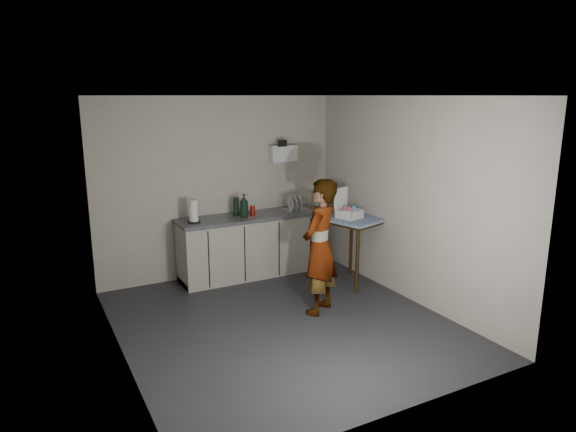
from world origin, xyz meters
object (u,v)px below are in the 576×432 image
soap_bottle (244,206)px  bakery_box (348,211)px  standing_man (320,247)px  dark_bottle (236,207)px  kitchen_counter (254,247)px  dish_rack (295,206)px  side_table (355,226)px  soda_can (253,211)px  paper_towel (194,212)px

soap_bottle → bakery_box: (1.19, -0.87, -0.03)m
standing_man → dark_bottle: standing_man is taller
kitchen_counter → dish_rack: dish_rack is taller
side_table → soap_bottle: soap_bottle is taller
side_table → standing_man: 1.13m
side_table → soap_bottle: size_ratio=2.84×
soda_can → bakery_box: (1.03, -0.92, 0.06)m
side_table → dark_bottle: size_ratio=3.52×
kitchen_counter → paper_towel: (-0.91, -0.04, 0.63)m
soap_bottle → dish_rack: 0.86m
soap_bottle → dish_rack: bearing=3.1°
soap_bottle → standing_man: bearing=-77.9°
side_table → bakery_box: bakery_box is taller
dish_rack → standing_man: bearing=-108.4°
dark_bottle → paper_towel: 0.67m
soap_bottle → kitchen_counter: bearing=23.1°
standing_man → side_table: bearing=178.7°
side_table → soda_can: soda_can is taller
dark_bottle → dish_rack: (0.92, -0.09, -0.08)m
kitchen_counter → dark_bottle: size_ratio=8.28×
dish_rack → bakery_box: 0.98m
standing_man → dish_rack: standing_man is taller
side_table → soda_can: bearing=123.3°
standing_man → soap_bottle: (-0.33, 1.53, 0.25)m
soda_can → bakery_box: size_ratio=0.34×
side_table → dish_rack: dish_rack is taller
paper_towel → bakery_box: bakery_box is taller
soap_bottle → soda_can: (0.15, 0.05, -0.10)m
dark_bottle → paper_towel: paper_towel is taller
kitchen_counter → bakery_box: size_ratio=5.49×
kitchen_counter → paper_towel: 1.11m
side_table → dish_rack: 1.06m
soda_can → bakery_box: bearing=-41.7°
soap_bottle → dark_bottle: 0.15m
side_table → standing_man: bearing=-163.2°
standing_man → paper_towel: (-1.06, 1.57, 0.23)m
standing_man → paper_towel: standing_man is taller
side_table → dish_rack: bearing=97.6°
soda_can → paper_towel: (-0.88, -0.01, 0.08)m
standing_man → bakery_box: 1.10m
kitchen_counter → soap_bottle: (-0.18, -0.08, 0.65)m
side_table → standing_man: standing_man is taller
side_table → dark_bottle: bearing=125.9°
side_table → paper_towel: (-2.01, 0.95, 0.23)m
dish_rack → bakery_box: bearing=-70.1°
kitchen_counter → soda_can: size_ratio=16.04×
standing_man → paper_towel: bearing=-90.5°
dark_bottle → bakery_box: 1.61m
side_table → standing_man: size_ratio=0.58×
paper_towel → dish_rack: (1.58, 0.01, -0.09)m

